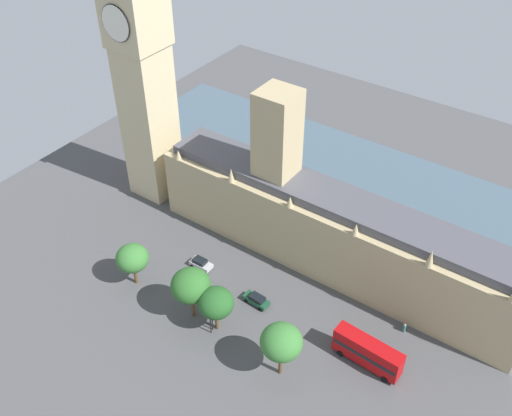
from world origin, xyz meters
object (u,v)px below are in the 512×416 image
Objects in this scene: plane_tree_trailing at (281,342)px; street_lamp_leading at (210,314)px; street_lamp_opposite_hall at (212,312)px; pedestrian_far_end at (404,328)px; plane_tree_midblock at (132,258)px; car_silver_kerbside at (201,264)px; car_dark_green_by_river_gate at (257,300)px; plane_tree_near_tower at (216,303)px; clock_tower at (140,52)px; double_decker_bus_under_trees at (368,352)px; plane_tree_corner at (191,286)px; parliament_building at (327,225)px.

plane_tree_trailing is 1.53× the size of street_lamp_leading.
pedestrian_far_end is at bearing 124.32° from street_lamp_opposite_hall.
street_lamp_leading is at bearing 86.12° from plane_tree_midblock.
car_silver_kerbside is 0.90× the size of car_dark_green_by_river_gate.
car_dark_green_by_river_gate is 0.47× the size of plane_tree_trailing.
street_lamp_leading is (0.61, 0.17, 0.29)m from street_lamp_opposite_hall.
plane_tree_trailing is 1.19× the size of plane_tree_midblock.
plane_tree_trailing reaches higher than car_silver_kerbside.
plane_tree_midblock is 16.91m from street_lamp_opposite_hall.
car_dark_green_by_river_gate is 0.79× the size of street_lamp_opposite_hall.
plane_tree_near_tower is at bearing -95.53° from plane_tree_trailing.
car_silver_kerbside is 14.33m from street_lamp_opposite_hall.
clock_tower reaches higher than car_silver_kerbside.
plane_tree_corner is at bearing -71.34° from double_decker_bus_under_trees.
clock_tower is 37.99m from car_silver_kerbside.
plane_tree_near_tower reaches higher than car_silver_kerbside.
plane_tree_near_tower is (16.09, -24.15, 5.03)m from pedestrian_far_end.
parliament_building is 32.77m from plane_tree_midblock.
clock_tower is 46.35m from street_lamp_opposite_hall.
pedestrian_far_end is 0.18× the size of plane_tree_trailing.
parliament_building is 8.16× the size of plane_tree_midblock.
parliament_building is 14.42× the size of car_dark_green_by_river_gate.
street_lamp_opposite_hall is 0.70m from street_lamp_leading.
car_dark_green_by_river_gate is at bearing 138.44° from plane_tree_corner.
plane_tree_near_tower is (7.65, -2.13, 4.91)m from car_dark_green_by_river_gate.
car_silver_kerbside is at bearing 87.34° from car_dark_green_by_river_gate.
pedestrian_far_end is at bearing 100.65° from car_silver_kerbside.
clock_tower reaches higher than street_lamp_leading.
plane_tree_midblock is (22.93, -23.29, -2.39)m from parliament_building.
street_lamp_opposite_hall is (22.21, 31.76, -25.43)m from clock_tower.
plane_tree_midblock is 1.28× the size of street_lamp_leading.
plane_tree_near_tower is (8.94, 10.55, 4.91)m from car_silver_kerbside.
double_decker_bus_under_trees is 9.14m from pedestrian_far_end.
car_silver_kerbside is at bearing -147.21° from plane_tree_corner.
clock_tower is 9.92× the size of street_lamp_opposite_hall.
pedestrian_far_end is 0.30× the size of street_lamp_opposite_hall.
street_lamp_opposite_hall is (0.57, 4.34, -2.71)m from plane_tree_corner.
car_dark_green_by_river_gate is 9.34m from plane_tree_near_tower.
pedestrian_far_end is 30.14m from street_lamp_leading.
plane_tree_midblock is at bearing -92.10° from plane_tree_trailing.
plane_tree_trailing is 1.66× the size of street_lamp_opposite_hall.
double_decker_bus_under_trees is 1.30× the size of plane_tree_near_tower.
clock_tower is at bearing -128.28° from plane_tree_corner.
car_dark_green_by_river_gate is 0.43× the size of double_decker_bus_under_trees.
car_silver_kerbside is 14.94m from street_lamp_leading.
clock_tower is at bearing -125.55° from street_lamp_leading.
car_silver_kerbside is 0.43× the size of plane_tree_corner.
clock_tower reaches higher than plane_tree_trailing.
car_silver_kerbside is 0.65× the size of street_lamp_leading.
plane_tree_near_tower is at bearing -68.39° from double_decker_bus_under_trees.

